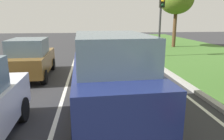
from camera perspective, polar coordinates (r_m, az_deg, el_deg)
ground_plane at (r=10.78m, az=-7.40°, el=-0.53°), size 60.00×60.00×0.00m
lane_line_center at (r=10.81m, az=-11.11°, el=-0.61°), size 0.12×32.00×0.01m
lane_line_right_edge at (r=11.30m, az=11.17°, el=0.00°), size 0.12×32.00×0.01m
curb_right at (r=11.44m, az=13.57°, el=0.35°), size 0.24×48.00×0.12m
car_suv_ahead at (r=5.52m, az=-0.38°, el=-1.78°), size 2.11×4.57×2.28m
car_hatchback_far at (r=10.29m, az=-21.20°, el=2.99°), size 1.80×3.74×1.78m
traffic_light_near_right at (r=14.89m, az=13.16°, el=14.95°), size 0.32×0.50×4.49m
tree_roadside_far at (r=20.52m, az=17.08°, el=17.68°), size 3.01×3.01×5.55m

